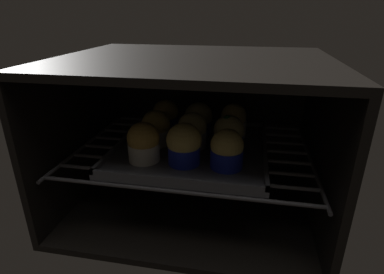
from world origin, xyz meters
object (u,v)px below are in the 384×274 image
object	(u,v)px
muffin_row0_col0	(144,143)
muffin_row1_col0	(156,129)
muffin_row2_col1	(198,119)
muffin_row1_col2	(229,134)
baking_tray	(192,148)
muffin_row1_col1	(192,131)
muffin_row2_col2	(233,120)
muffin_row0_col1	(184,144)
muffin_row0_col2	(227,150)
muffin_row2_col0	(166,117)

from	to	relation	value
muffin_row0_col0	muffin_row1_col0	distance (cm)	8.78
muffin_row1_col0	muffin_row2_col1	xyz separation A→B (cm)	(8.40, 8.98, -0.13)
muffin_row1_col2	baking_tray	bearing A→B (deg)	-179.36
baking_tray	muffin_row2_col1	size ratio (longest dim) A/B	4.24
muffin_row1_col1	muffin_row2_col2	world-z (taller)	same
muffin_row0_col0	muffin_row0_col1	world-z (taller)	muffin_row0_col1
muffin_row1_col0	muffin_row0_col1	bearing A→B (deg)	-45.38
muffin_row0_col1	muffin_row1_col0	bearing A→B (deg)	134.62
muffin_row1_col0	muffin_row1_col1	xyz separation A→B (cm)	(8.54, 0.32, -0.04)
muffin_row0_col2	muffin_row1_col0	size ratio (longest dim) A/B	0.98
baking_tray	muffin_row1_col2	size ratio (longest dim) A/B	4.16
muffin_row0_col0	muffin_row2_col0	world-z (taller)	same
muffin_row1_col1	muffin_row2_col1	xyz separation A→B (cm)	(-0.14, 8.65, -0.10)
muffin_row0_col0	muffin_row1_col0	bearing A→B (deg)	89.74
muffin_row0_col2	muffin_row1_col1	bearing A→B (deg)	134.58
muffin_row0_col1	muffin_row2_col2	distance (cm)	19.76
muffin_row1_col1	muffin_row2_col0	xyz separation A→B (cm)	(-8.64, 8.56, 0.09)
baking_tray	muffin_row0_col0	bearing A→B (deg)	-134.14
baking_tray	muffin_row1_col1	xyz separation A→B (cm)	(-0.04, 0.21, 4.34)
muffin_row2_col1	muffin_row0_col0	bearing A→B (deg)	-115.43
baking_tray	muffin_row2_col2	world-z (taller)	muffin_row2_col2
muffin_row0_col0	muffin_row0_col2	bearing A→B (deg)	0.45
muffin_row2_col1	muffin_row1_col1	bearing A→B (deg)	-89.08
muffin_row0_col2	muffin_row1_col2	bearing A→B (deg)	92.30
muffin_row1_col1	muffin_row2_col1	distance (cm)	8.66
muffin_row0_col1	muffin_row1_col0	size ratio (longest dim) A/B	1.06
baking_tray	muffin_row0_col1	xyz separation A→B (cm)	(-0.07, -8.74, 4.74)
muffin_row0_col2	muffin_row2_col0	size ratio (longest dim) A/B	0.97
muffin_row0_col2	muffin_row1_col1	world-z (taller)	same
muffin_row0_col0	muffin_row2_col2	size ratio (longest dim) A/B	1.02
baking_tray	muffin_row0_col0	distance (cm)	13.17
baking_tray	muffin_row1_col1	distance (cm)	4.34
muffin_row2_col2	muffin_row2_col1	bearing A→B (deg)	-179.99
muffin_row0_col0	muffin_row2_col2	bearing A→B (deg)	45.37
muffin_row1_col1	muffin_row1_col2	world-z (taller)	same
muffin_row1_col2	muffin_row1_col1	bearing A→B (deg)	179.21
muffin_row0_col0	muffin_row1_col0	world-z (taller)	muffin_row0_col0
muffin_row0_col2	muffin_row2_col1	size ratio (longest dim) A/B	1.01
baking_tray	muffin_row1_col0	xyz separation A→B (cm)	(-8.59, -0.11, 4.37)
muffin_row2_col0	muffin_row2_col1	size ratio (longest dim) A/B	1.04
muffin_row1_col0	muffin_row2_col0	distance (cm)	8.89
muffin_row0_col1	muffin_row2_col0	world-z (taller)	muffin_row0_col1
muffin_row0_col0	muffin_row1_col1	size ratio (longest dim) A/B	1.03
muffin_row2_col0	muffin_row2_col1	distance (cm)	8.51
baking_tray	muffin_row2_col2	distance (cm)	13.34
muffin_row2_col2	muffin_row0_col2	bearing A→B (deg)	-90.37
baking_tray	muffin_row2_col2	size ratio (longest dim) A/B	4.13
baking_tray	muffin_row2_col0	distance (cm)	13.12
muffin_row0_col2	muffin_row2_col2	bearing A→B (deg)	89.63
baking_tray	muffin_row0_col0	xyz separation A→B (cm)	(-8.62, -8.89, 4.48)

